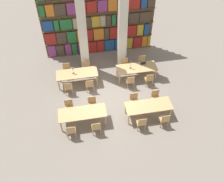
{
  "coord_description": "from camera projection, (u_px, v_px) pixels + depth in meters",
  "views": [
    {
      "loc": [
        -1.58,
        -8.86,
        9.9
      ],
      "look_at": [
        0.0,
        -0.14,
        0.69
      ],
      "focal_mm": 40.0,
      "sensor_mm": 36.0,
      "label": 1
    }
  ],
  "objects": [
    {
      "name": "ground_plane",
      "position": [
        112.0,
        98.0,
        13.37
      ],
      "size": [
        40.0,
        40.0,
        0.0
      ],
      "primitive_type": "plane",
      "color": "gray"
    },
    {
      "name": "bookshelf_bank",
      "position": [
        98.0,
        14.0,
        14.35
      ],
      "size": [
        6.72,
        0.35,
        5.5
      ],
      "color": "brown",
      "rests_on": "ground_plane"
    },
    {
      "name": "pillar_left",
      "position": [
        82.0,
        24.0,
        12.89
      ],
      "size": [
        0.46,
        0.46,
        6.0
      ],
      "color": "silver",
      "rests_on": "ground_plane"
    },
    {
      "name": "pillar_center",
      "position": [
        123.0,
        20.0,
        13.16
      ],
      "size": [
        0.46,
        0.46,
        6.0
      ],
      "color": "silver",
      "rests_on": "ground_plane"
    },
    {
      "name": "reading_table_0",
      "position": [
        82.0,
        114.0,
        11.75
      ],
      "size": [
        2.26,
        0.86,
        0.76
      ],
      "color": "tan",
      "rests_on": "ground_plane"
    },
    {
      "name": "chair_0",
      "position": [
        71.0,
        131.0,
        11.35
      ],
      "size": [
        0.42,
        0.4,
        0.87
      ],
      "color": "tan",
      "rests_on": "ground_plane"
    },
    {
      "name": "chair_1",
      "position": [
        69.0,
        107.0,
        12.32
      ],
      "size": [
        0.42,
        0.4,
        0.87
      ],
      "rotation": [
        0.0,
        0.0,
        3.14
      ],
      "color": "tan",
      "rests_on": "ground_plane"
    },
    {
      "name": "chair_2",
      "position": [
        96.0,
        127.0,
        11.49
      ],
      "size": [
        0.42,
        0.4,
        0.87
      ],
      "color": "tan",
      "rests_on": "ground_plane"
    },
    {
      "name": "chair_3",
      "position": [
        92.0,
        104.0,
        12.47
      ],
      "size": [
        0.42,
        0.4,
        0.87
      ],
      "rotation": [
        0.0,
        0.0,
        3.14
      ],
      "color": "tan",
      "rests_on": "ground_plane"
    },
    {
      "name": "reading_table_1",
      "position": [
        149.0,
        107.0,
        12.05
      ],
      "size": [
        2.26,
        0.86,
        0.76
      ],
      "color": "tan",
      "rests_on": "ground_plane"
    },
    {
      "name": "chair_4",
      "position": [
        141.0,
        123.0,
        11.66
      ],
      "size": [
        0.42,
        0.4,
        0.87
      ],
      "color": "tan",
      "rests_on": "ground_plane"
    },
    {
      "name": "chair_5",
      "position": [
        134.0,
        100.0,
        12.63
      ],
      "size": [
        0.42,
        0.4,
        0.87
      ],
      "rotation": [
        0.0,
        0.0,
        3.14
      ],
      "color": "tan",
      "rests_on": "ground_plane"
    },
    {
      "name": "chair_6",
      "position": [
        164.0,
        119.0,
        11.8
      ],
      "size": [
        0.42,
        0.4,
        0.87
      ],
      "color": "tan",
      "rests_on": "ground_plane"
    },
    {
      "name": "chair_7",
      "position": [
        155.0,
        97.0,
        12.77
      ],
      "size": [
        0.42,
        0.4,
        0.87
      ],
      "rotation": [
        0.0,
        0.0,
        3.14
      ],
      "color": "tan",
      "rests_on": "ground_plane"
    },
    {
      "name": "reading_table_2",
      "position": [
        77.0,
        74.0,
        13.67
      ],
      "size": [
        2.26,
        0.86,
        0.76
      ],
      "color": "tan",
      "rests_on": "ground_plane"
    },
    {
      "name": "chair_8",
      "position": [
        68.0,
        87.0,
        13.27
      ],
      "size": [
        0.42,
        0.4,
        0.87
      ],
      "color": "tan",
      "rests_on": "ground_plane"
    },
    {
      "name": "chair_9",
      "position": [
        67.0,
        70.0,
        14.25
      ],
      "size": [
        0.42,
        0.4,
        0.87
      ],
      "rotation": [
        0.0,
        0.0,
        3.14
      ],
      "color": "tan",
      "rests_on": "ground_plane"
    },
    {
      "name": "chair_10",
      "position": [
        90.0,
        85.0,
        13.41
      ],
      "size": [
        0.42,
        0.4,
        0.87
      ],
      "color": "tan",
      "rests_on": "ground_plane"
    },
    {
      "name": "chair_11",
      "position": [
        87.0,
        68.0,
        14.39
      ],
      "size": [
        0.42,
        0.4,
        0.87
      ],
      "rotation": [
        0.0,
        0.0,
        3.14
      ],
      "color": "tan",
      "rests_on": "ground_plane"
    },
    {
      "name": "desk_lamp_0",
      "position": [
        73.0,
        70.0,
        13.4
      ],
      "size": [
        0.14,
        0.14,
        0.41
      ],
      "color": "brown",
      "rests_on": "reading_table_2"
    },
    {
      "name": "reading_table_3",
      "position": [
        137.0,
        69.0,
        14.0
      ],
      "size": [
        2.26,
        0.86,
        0.76
      ],
      "color": "tan",
      "rests_on": "ground_plane"
    },
    {
      "name": "chair_12",
      "position": [
        130.0,
        81.0,
        13.6
      ],
      "size": [
        0.42,
        0.4,
        0.87
      ],
      "color": "tan",
      "rests_on": "ground_plane"
    },
    {
      "name": "chair_13",
      "position": [
        125.0,
        64.0,
        14.58
      ],
      "size": [
        0.42,
        0.4,
        0.87
      ],
      "rotation": [
        0.0,
        0.0,
        3.14
      ],
      "color": "tan",
      "rests_on": "ground_plane"
    },
    {
      "name": "chair_14",
      "position": [
        149.0,
        79.0,
        13.73
      ],
      "size": [
        0.42,
        0.4,
        0.87
      ],
      "color": "tan",
      "rests_on": "ground_plane"
    },
    {
      "name": "chair_15",
      "position": [
        142.0,
        62.0,
        14.71
      ],
      "size": [
        0.42,
        0.4,
        0.87
      ],
      "rotation": [
        0.0,
        0.0,
        3.14
      ],
      "color": "tan",
      "rests_on": "ground_plane"
    },
    {
      "name": "desk_lamp_1",
      "position": [
        131.0,
        63.0,
        13.66
      ],
      "size": [
        0.14,
        0.14,
        0.5
      ],
      "color": "brown",
      "rests_on": "reading_table_3"
    },
    {
      "name": "laptop",
      "position": [
        143.0,
        63.0,
        14.12
      ],
      "size": [
        0.32,
        0.22,
        0.21
      ],
      "rotation": [
        0.0,
        0.0,
        3.14
      ],
      "color": "silver",
      "rests_on": "reading_table_3"
    }
  ]
}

